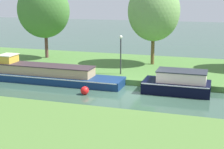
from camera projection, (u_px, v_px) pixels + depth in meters
ground_plane at (137, 95)px, 21.58m from camera, size 120.00×120.00×0.00m
riverbank_far at (156, 69)px, 28.03m from camera, size 72.00×10.00×0.40m
navy_barge at (49, 74)px, 24.55m from camera, size 10.26×2.08×1.86m
black_narrowboat at (178, 83)px, 21.83m from camera, size 4.29×2.13×1.50m
willow_tree_left at (43, 11)px, 30.64m from camera, size 5.04×3.41×6.90m
willow_tree_centre at (154, 11)px, 27.87m from camera, size 4.32×4.08×6.96m
lamp_post at (121, 50)px, 24.95m from camera, size 0.24×0.24×2.91m
mooring_post_near at (199, 78)px, 22.48m from camera, size 0.12×0.12×0.85m
channel_buoy at (85, 91)px, 21.53m from camera, size 0.53×0.53×0.53m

